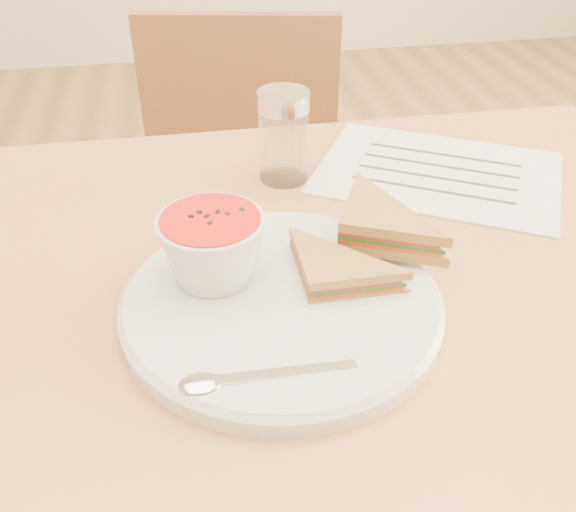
{
  "coord_description": "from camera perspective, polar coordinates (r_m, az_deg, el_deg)",
  "views": [
    {
      "loc": [
        -0.13,
        -0.55,
        1.15
      ],
      "look_at": [
        -0.04,
        -0.06,
        0.8
      ],
      "focal_mm": 40.0,
      "sensor_mm": 36.0,
      "label": 1
    }
  ],
  "objects": [
    {
      "name": "chair_far",
      "position": [
        1.24,
        -4.37,
        -0.63
      ],
      "size": [
        0.44,
        0.44,
        0.85
      ],
      "primitive_type": null,
      "rotation": [
        0.0,
        0.0,
        2.95
      ],
      "color": "brown",
      "rests_on": "floor"
    },
    {
      "name": "paper_menu",
      "position": [
        0.88,
        13.18,
        7.24
      ],
      "size": [
        0.38,
        0.35,
        0.0
      ],
      "primitive_type": null,
      "rotation": [
        0.0,
        0.0,
        -0.52
      ],
      "color": "white",
      "rests_on": "dining_table"
    },
    {
      "name": "sandwich_half_b",
      "position": [
        0.64,
        4.42,
        1.61
      ],
      "size": [
        0.15,
        0.15,
        0.03
      ],
      "primitive_type": null,
      "rotation": [
        0.0,
        0.0,
        -0.44
      ],
      "color": "#B98841",
      "rests_on": "plate"
    },
    {
      "name": "soup_bowl",
      "position": [
        0.62,
        -6.71,
        0.43
      ],
      "size": [
        0.13,
        0.13,
        0.07
      ],
      "primitive_type": null,
      "rotation": [
        0.0,
        0.0,
        -0.37
      ],
      "color": "silver",
      "rests_on": "plate"
    },
    {
      "name": "condiment_shaker",
      "position": [
        0.82,
        -0.41,
        10.58
      ],
      "size": [
        0.08,
        0.08,
        0.12
      ],
      "primitive_type": null,
      "rotation": [
        0.0,
        0.0,
        -0.17
      ],
      "color": "silver",
      "rests_on": "dining_table"
    },
    {
      "name": "dining_table",
      "position": [
        0.96,
        2.13,
        -18.84
      ],
      "size": [
        1.0,
        0.7,
        0.75
      ],
      "primitive_type": null,
      "color": "#A25C32",
      "rests_on": "floor"
    },
    {
      "name": "spoon",
      "position": [
        0.53,
        -2.06,
        -10.62
      ],
      "size": [
        0.18,
        0.04,
        0.01
      ],
      "primitive_type": null,
      "rotation": [
        0.0,
        0.0,
        -0.0
      ],
      "color": "silver",
      "rests_on": "plate"
    },
    {
      "name": "plate",
      "position": [
        0.62,
        -0.58,
        -4.34
      ],
      "size": [
        0.33,
        0.33,
        0.02
      ],
      "primitive_type": null,
      "rotation": [
        0.0,
        0.0,
        -0.09
      ],
      "color": "silver",
      "rests_on": "dining_table"
    },
    {
      "name": "sandwich_half_a",
      "position": [
        0.59,
        1.86,
        -3.66
      ],
      "size": [
        0.1,
        0.1,
        0.03
      ],
      "primitive_type": null,
      "rotation": [
        0.0,
        0.0,
        0.0
      ],
      "color": "#B98841",
      "rests_on": "plate"
    }
  ]
}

